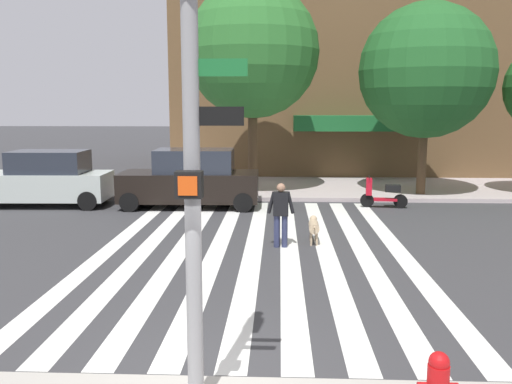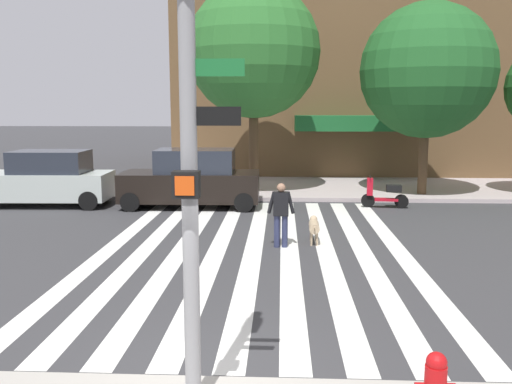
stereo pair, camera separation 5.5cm
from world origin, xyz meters
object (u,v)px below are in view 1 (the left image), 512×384
street_tree_nearest (253,51)px  street_tree_middle (426,71)px  parked_scooter (384,194)px  parked_car_near_curb (46,179)px  parked_car_behind_first (191,179)px  dog_on_leash (314,226)px  pedestrian_dog_walker (281,211)px  traffic_light_pole (191,109)px

street_tree_nearest → street_tree_middle: size_ratio=1.11×
parked_scooter → street_tree_nearest: size_ratio=0.20×
parked_car_near_curb → parked_scooter: parked_car_near_curb is taller
parked_scooter → street_tree_nearest: bearing=151.4°
parked_car_behind_first → dog_on_leash: bearing=-50.8°
parked_car_near_curb → parked_car_behind_first: 5.19m
street_tree_middle → pedestrian_dog_walker: street_tree_middle is taller
parked_car_near_curb → street_tree_nearest: size_ratio=0.56×
parked_scooter → pedestrian_dog_walker: size_ratio=1.00×
parked_scooter → dog_on_leash: (-2.77, -5.08, -0.03)m
parked_car_behind_first → parked_scooter: parked_car_behind_first is taller
street_tree_nearest → dog_on_leash: bearing=-75.6°
street_tree_middle → dog_on_leash: bearing=-122.2°
traffic_light_pole → parked_scooter: traffic_light_pole is taller
parked_scooter → street_tree_middle: street_tree_middle is taller
traffic_light_pole → dog_on_leash: traffic_light_pole is taller
parked_car_near_curb → dog_on_leash: bearing=-28.1°
parked_car_near_curb → street_tree_middle: street_tree_middle is taller
parked_car_behind_first → dog_on_leash: (4.01, -4.92, -0.54)m
traffic_light_pole → parked_scooter: 14.42m
parked_car_near_curb → street_tree_middle: 14.54m
parked_car_near_curb → pedestrian_dog_walker: parked_car_near_curb is taller
dog_on_leash → parked_scooter: bearing=61.4°
parked_car_near_curb → street_tree_nearest: (7.23, 2.75, 4.67)m
street_tree_nearest → dog_on_leash: (1.98, -7.67, -5.18)m
parked_car_behind_first → traffic_light_pole: bearing=-80.6°
parked_scooter → parked_car_behind_first: bearing=-178.6°
street_tree_nearest → street_tree_middle: street_tree_nearest is taller
parked_car_behind_first → pedestrian_dog_walker: parked_car_behind_first is taller
parked_car_behind_first → street_tree_middle: size_ratio=0.67×
street_tree_nearest → parked_scooter: bearing=-28.6°
parked_car_behind_first → street_tree_middle: 9.74m
parked_scooter → street_tree_middle: (1.84, 2.23, 4.36)m
parked_car_near_curb → parked_car_behind_first: bearing=-0.0°
parked_scooter → dog_on_leash: size_ratio=1.46×
street_tree_nearest → parked_car_near_curb: bearing=-159.1°
street_tree_middle → street_tree_nearest: bearing=176.8°
parked_car_near_curb → street_tree_nearest: 9.03m
parked_car_near_curb → pedestrian_dog_walker: 9.93m
parked_car_near_curb → dog_on_leash: size_ratio=4.05×
street_tree_nearest → traffic_light_pole: bearing=-89.5°
street_tree_nearest → pedestrian_dog_walker: size_ratio=4.92×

